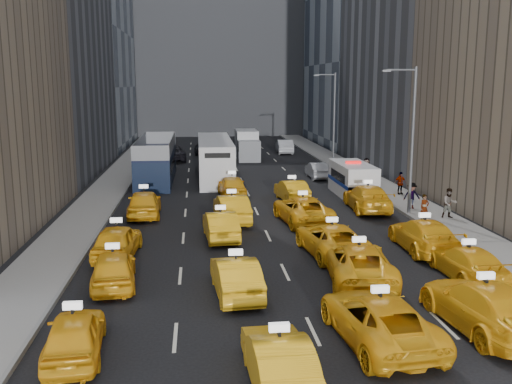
# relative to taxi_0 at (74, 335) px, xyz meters

# --- Properties ---
(ground) EXTENTS (160.00, 160.00, 0.00)m
(ground) POSITION_rel_taxi_0_xyz_m (7.41, 5.02, -0.70)
(ground) COLOR black
(ground) RESTS_ON ground
(sidewalk_west) EXTENTS (3.00, 90.00, 0.15)m
(sidewalk_west) POSITION_rel_taxi_0_xyz_m (-3.09, 30.02, -0.62)
(sidewalk_west) COLOR gray
(sidewalk_west) RESTS_ON ground
(sidewalk_east) EXTENTS (3.00, 90.00, 0.15)m
(sidewalk_east) POSITION_rel_taxi_0_xyz_m (17.91, 30.02, -0.62)
(sidewalk_east) COLOR gray
(sidewalk_east) RESTS_ON ground
(curb_west) EXTENTS (0.15, 90.00, 0.18)m
(curb_west) POSITION_rel_taxi_0_xyz_m (-1.64, 30.02, -0.61)
(curb_west) COLOR slate
(curb_west) RESTS_ON ground
(curb_east) EXTENTS (0.15, 90.00, 0.18)m
(curb_east) POSITION_rel_taxi_0_xyz_m (16.46, 30.02, -0.61)
(curb_east) COLOR slate
(curb_east) RESTS_ON ground
(building_backdrop) EXTENTS (30.00, 12.00, 40.00)m
(building_backdrop) POSITION_rel_taxi_0_xyz_m (7.41, 77.02, 19.30)
(building_backdrop) COLOR slate
(building_backdrop) RESTS_ON ground
(streetlight_near) EXTENTS (2.15, 0.22, 9.00)m
(streetlight_near) POSITION_rel_taxi_0_xyz_m (16.60, 17.02, 4.22)
(streetlight_near) COLOR #595B60
(streetlight_near) RESTS_ON ground
(streetlight_far) EXTENTS (2.15, 0.22, 9.00)m
(streetlight_far) POSITION_rel_taxi_0_xyz_m (16.60, 37.02, 4.22)
(streetlight_far) COLOR #595B60
(streetlight_far) RESTS_ON ground
(taxi_0) EXTENTS (2.01, 4.22, 1.39)m
(taxi_0) POSITION_rel_taxi_0_xyz_m (0.00, 0.00, 0.00)
(taxi_0) COLOR #FBAF15
(taxi_0) RESTS_ON ground
(taxi_1) EXTENTS (1.77, 4.51, 1.46)m
(taxi_1) POSITION_rel_taxi_0_xyz_m (5.80, -2.28, 0.03)
(taxi_1) COLOR #FBAF15
(taxi_1) RESTS_ON ground
(taxi_2) EXTENTS (3.07, 5.69, 1.52)m
(taxi_2) POSITION_rel_taxi_0_xyz_m (9.31, 0.06, 0.06)
(taxi_2) COLOR #FBAF15
(taxi_2) RESTS_ON ground
(taxi_3) EXTENTS (2.76, 5.83, 1.64)m
(taxi_3) POSITION_rel_taxi_0_xyz_m (13.04, 0.60, 0.13)
(taxi_3) COLOR #FBAF15
(taxi_3) RESTS_ON ground
(taxi_4) EXTENTS (2.15, 4.44, 1.46)m
(taxi_4) POSITION_rel_taxi_0_xyz_m (0.31, 6.01, 0.03)
(taxi_4) COLOR #FBAF15
(taxi_4) RESTS_ON ground
(taxi_5) EXTENTS (1.92, 4.61, 1.48)m
(taxi_5) POSITION_rel_taxi_0_xyz_m (5.12, 4.58, 0.04)
(taxi_5) COLOR #FBAF15
(taxi_5) RESTS_ON ground
(taxi_6) EXTENTS (3.11, 5.72, 1.52)m
(taxi_6) POSITION_rel_taxi_0_xyz_m (10.27, 5.74, 0.06)
(taxi_6) COLOR #FBAF15
(taxi_6) RESTS_ON ground
(taxi_7) EXTENTS (1.99, 4.74, 1.37)m
(taxi_7) POSITION_rel_taxi_0_xyz_m (14.85, 5.45, -0.01)
(taxi_7) COLOR #FBAF15
(taxi_7) RESTS_ON ground
(taxi_8) EXTENTS (2.10, 4.67, 1.56)m
(taxi_8) POSITION_rel_taxi_0_xyz_m (-0.08, 10.00, 0.08)
(taxi_8) COLOR #FBAF15
(taxi_8) RESTS_ON ground
(taxi_9) EXTENTS (1.89, 4.57, 1.47)m
(taxi_9) POSITION_rel_taxi_0_xyz_m (4.87, 12.67, 0.04)
(taxi_9) COLOR #FBAF15
(taxi_9) RESTS_ON ground
(taxi_10) EXTENTS (3.01, 5.55, 1.48)m
(taxi_10) POSITION_rel_taxi_0_xyz_m (10.01, 9.40, 0.04)
(taxi_10) COLOR #FBAF15
(taxi_10) RESTS_ON ground
(taxi_11) EXTENTS (2.30, 5.43, 1.56)m
(taxi_11) POSITION_rel_taxi_0_xyz_m (14.60, 9.50, 0.09)
(taxi_11) COLOR #FBAF15
(taxi_11) RESTS_ON ground
(taxi_12) EXTENTS (2.13, 4.92, 1.65)m
(taxi_12) POSITION_rel_taxi_0_xyz_m (0.45, 18.27, 0.13)
(taxi_12) COLOR #FBAF15
(taxi_12) RESTS_ON ground
(taxi_13) EXTENTS (2.10, 4.98, 1.60)m
(taxi_13) POSITION_rel_taxi_0_xyz_m (5.69, 16.42, 0.10)
(taxi_13) COLOR #FBAF15
(taxi_13) RESTS_ON ground
(taxi_14) EXTENTS (3.17, 5.79, 1.54)m
(taxi_14) POSITION_rel_taxi_0_xyz_m (9.81, 15.83, 0.07)
(taxi_14) COLOR #FBAF15
(taxi_14) RESTS_ON ground
(taxi_15) EXTENTS (2.60, 5.75, 1.64)m
(taxi_15) POSITION_rel_taxi_0_xyz_m (14.54, 18.57, 0.12)
(taxi_15) COLOR #FBAF15
(taxi_15) RESTS_ON ground
(taxi_16) EXTENTS (2.02, 4.64, 1.56)m
(taxi_16) POSITION_rel_taxi_0_xyz_m (6.17, 23.83, 0.08)
(taxi_16) COLOR #FBAF15
(taxi_16) RESTS_ON ground
(taxi_17) EXTENTS (1.99, 4.57, 1.46)m
(taxi_17) POSITION_rel_taxi_0_xyz_m (10.19, 21.98, 0.03)
(taxi_17) COLOR #FBAF15
(taxi_17) RESTS_ON ground
(nypd_van) EXTENTS (2.89, 6.06, 2.51)m
(nypd_van) POSITION_rel_taxi_0_xyz_m (14.91, 23.49, 0.44)
(nypd_van) COLOR white
(nypd_van) RESTS_ON ground
(double_decker) EXTENTS (4.24, 12.36, 3.52)m
(double_decker) POSITION_rel_taxi_0_xyz_m (0.34, 31.45, 1.05)
(double_decker) COLOR black
(double_decker) RESTS_ON ground
(city_bus) EXTENTS (4.22, 13.31, 3.38)m
(city_bus) POSITION_rel_taxi_0_xyz_m (5.22, 32.11, 0.98)
(city_bus) COLOR silver
(city_bus) RESTS_ON ground
(box_truck) EXTENTS (2.97, 6.82, 3.02)m
(box_truck) POSITION_rel_taxi_0_xyz_m (9.09, 44.67, 0.79)
(box_truck) COLOR silver
(box_truck) RESTS_ON ground
(misc_car_0) EXTENTS (1.45, 4.14, 1.36)m
(misc_car_0) POSITION_rel_taxi_0_xyz_m (13.96, 31.30, -0.01)
(misc_car_0) COLOR #ABADB3
(misc_car_0) RESTS_ON ground
(misc_car_1) EXTENTS (3.05, 5.93, 1.60)m
(misc_car_1) POSITION_rel_taxi_0_xyz_m (1.14, 43.75, 0.10)
(misc_car_1) COLOR black
(misc_car_1) RESTS_ON ground
(misc_car_2) EXTENTS (2.75, 5.56, 1.55)m
(misc_car_2) POSITION_rel_taxi_0_xyz_m (9.03, 50.37, 0.08)
(misc_car_2) COLOR gray
(misc_car_2) RESTS_ON ground
(misc_car_3) EXTENTS (1.79, 4.11, 1.38)m
(misc_car_3) POSITION_rel_taxi_0_xyz_m (4.28, 49.04, -0.01)
(misc_car_3) COLOR black
(misc_car_3) RESTS_ON ground
(misc_car_4) EXTENTS (1.92, 4.97, 1.62)m
(misc_car_4) POSITION_rel_taxi_0_xyz_m (13.81, 48.96, 0.11)
(misc_car_4) COLOR #B7BAC0
(misc_car_4) RESTS_ON ground
(pedestrian_0) EXTENTS (0.65, 0.51, 1.57)m
(pedestrian_0) POSITION_rel_taxi_0_xyz_m (16.78, 14.79, 0.24)
(pedestrian_0) COLOR gray
(pedestrian_0) RESTS_ON sidewalk_east
(pedestrian_1) EXTENTS (0.91, 0.56, 1.78)m
(pedestrian_1) POSITION_rel_taxi_0_xyz_m (18.55, 15.38, 0.34)
(pedestrian_1) COLOR gray
(pedestrian_1) RESTS_ON sidewalk_east
(pedestrian_2) EXTENTS (1.11, 0.54, 1.66)m
(pedestrian_2) POSITION_rel_taxi_0_xyz_m (17.31, 18.15, 0.29)
(pedestrian_2) COLOR gray
(pedestrian_2) RESTS_ON sidewalk_east
(pedestrian_3) EXTENTS (1.02, 0.61, 1.62)m
(pedestrian_3) POSITION_rel_taxi_0_xyz_m (18.24, 22.82, 0.27)
(pedestrian_3) COLOR gray
(pedestrian_3) RESTS_ON sidewalk_east
(pedestrian_4) EXTENTS (0.91, 0.70, 1.64)m
(pedestrian_4) POSITION_rel_taxi_0_xyz_m (16.77, 25.06, 0.28)
(pedestrian_4) COLOR gray
(pedestrian_4) RESTS_ON sidewalk_east
(pedestrian_5) EXTENTS (1.80, 1.12, 1.88)m
(pedestrian_5) POSITION_rel_taxi_0_xyz_m (17.46, 28.64, 0.39)
(pedestrian_5) COLOR gray
(pedestrian_5) RESTS_ON sidewalk_east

